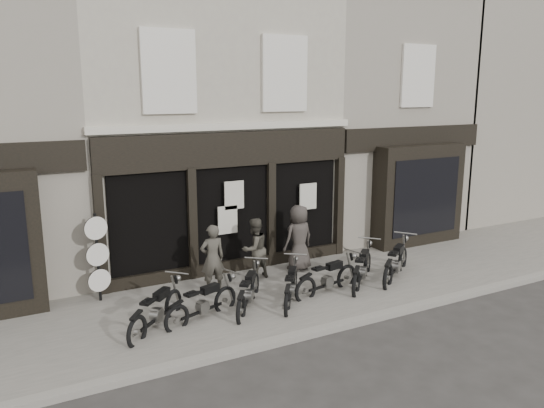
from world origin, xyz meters
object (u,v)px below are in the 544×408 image
motorcycle_3 (291,289)px  advert_sign_post (98,262)px  motorcycle_4 (328,281)px  man_left (212,258)px  motorcycle_5 (362,271)px  man_centre (254,249)px  motorcycle_1 (203,306)px  man_right (299,238)px  motorcycle_6 (396,265)px  motorcycle_2 (248,295)px  motorcycle_0 (157,314)px

motorcycle_3 → advert_sign_post: advert_sign_post is taller
motorcycle_4 → man_left: size_ratio=1.23×
motorcycle_5 → advert_sign_post: (-6.15, 1.93, 0.65)m
man_centre → motorcycle_4: bearing=109.9°
motorcycle_1 → man_right: bearing=6.0°
motorcycle_3 → motorcycle_4: motorcycle_4 is taller
motorcycle_5 → man_centre: man_centre is taller
motorcycle_3 → motorcycle_4: size_ratio=0.86×
motorcycle_5 → motorcycle_6: motorcycle_6 is taller
motorcycle_5 → advert_sign_post: bearing=120.4°
motorcycle_4 → man_left: (-2.47, 1.34, 0.57)m
motorcycle_2 → advert_sign_post: 3.57m
motorcycle_1 → advert_sign_post: advert_sign_post is taller
advert_sign_post → man_left: bearing=-26.8°
motorcycle_2 → motorcycle_1: bearing=132.6°
motorcycle_0 → motorcycle_5: (5.37, 0.07, 0.02)m
motorcycle_0 → motorcycle_1: size_ratio=0.88×
motorcycle_4 → motorcycle_6: motorcycle_6 is taller
man_centre → man_right: (1.38, 0.07, 0.10)m
motorcycle_1 → motorcycle_2: motorcycle_2 is taller
motorcycle_2 → advert_sign_post: size_ratio=0.80×
motorcycle_1 → advert_sign_post: size_ratio=0.87×
man_left → motorcycle_3: bearing=137.0°
man_right → motorcycle_6: bearing=130.8°
motorcycle_1 → motorcycle_3: (2.18, -0.04, 0.01)m
motorcycle_1 → motorcycle_3: bearing=-22.0°
motorcycle_5 → motorcycle_6: size_ratio=0.91×
motorcycle_1 → motorcycle_6: motorcycle_6 is taller
motorcycle_1 → motorcycle_3: size_ratio=1.08×
motorcycle_2 → man_centre: 1.92m
motorcycle_6 → advert_sign_post: (-7.21, 1.99, 0.64)m
man_centre → advert_sign_post: (-3.86, 0.35, 0.15)m
motorcycle_1 → man_left: (0.78, 1.36, 0.58)m
motorcycle_1 → motorcycle_6: size_ratio=0.96×
motorcycle_1 → motorcycle_4: size_ratio=0.93×
motorcycle_0 → advert_sign_post: 2.25m
motorcycle_2 → motorcycle_5: bearing=-51.8°
motorcycle_2 → man_left: bearing=53.8°
man_right → advert_sign_post: 5.25m
motorcycle_3 → motorcycle_6: motorcycle_6 is taller
motorcycle_2 → man_left: man_left is taller
motorcycle_0 → man_left: man_left is taller
motorcycle_4 → motorcycle_6: bearing=-11.0°
motorcycle_1 → motorcycle_0: bearing=157.2°
motorcycle_1 → man_centre: man_centre is taller
motorcycle_6 → advert_sign_post: size_ratio=0.90×
motorcycle_1 → man_right: man_right is taller
motorcycle_1 → man_centre: (2.08, 1.68, 0.55)m
motorcycle_3 → motorcycle_5: motorcycle_5 is taller
motorcycle_2 → motorcycle_5: (3.23, 0.01, 0.03)m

